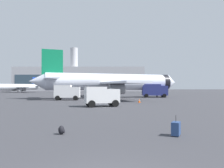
{
  "coord_description": "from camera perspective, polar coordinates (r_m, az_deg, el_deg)",
  "views": [
    {
      "loc": [
        0.15,
        -5.47,
        2.63
      ],
      "look_at": [
        -0.06,
        27.97,
        3.0
      ],
      "focal_mm": 35.95,
      "sensor_mm": 36.0,
      "label": 1
    }
  ],
  "objects": [
    {
      "name": "airplane_at_gate",
      "position": [
        52.02,
        -0.22,
        0.5
      ],
      "size": [
        34.58,
        31.66,
        10.5
      ],
      "color": "silver",
      "rests_on": "ground"
    },
    {
      "name": "airplane_taxiing",
      "position": [
        107.62,
        -22.91,
        -0.68
      ],
      "size": [
        19.04,
        20.71,
        7.03
      ],
      "color": "silver",
      "rests_on": "ground"
    },
    {
      "name": "service_truck",
      "position": [
        44.21,
        -11.37,
        -1.95
      ],
      "size": [
        4.91,
        2.75,
        2.9
      ],
      "color": "white",
      "rests_on": "ground"
    },
    {
      "name": "fuel_truck",
      "position": [
        54.99,
        10.72,
        -1.52
      ],
      "size": [
        6.1,
        2.95,
        3.2
      ],
      "color": "navy",
      "rests_on": "ground"
    },
    {
      "name": "cargo_van",
      "position": [
        29.42,
        -2.7,
        -2.93
      ],
      "size": [
        4.78,
        3.34,
        2.6
      ],
      "color": "white",
      "rests_on": "ground"
    },
    {
      "name": "safety_cone_near",
      "position": [
        33.19,
        0.69,
        -4.53
      ],
      "size": [
        0.44,
        0.44,
        0.76
      ],
      "color": "#F2590C",
      "rests_on": "ground"
    },
    {
      "name": "safety_cone_mid",
      "position": [
        37.03,
        6.96,
        -4.21
      ],
      "size": [
        0.44,
        0.44,
        0.64
      ],
      "color": "#F2590C",
      "rests_on": "ground"
    },
    {
      "name": "rolling_suitcase",
      "position": [
        12.62,
        15.94,
        -10.83
      ],
      "size": [
        0.64,
        0.75,
        1.1
      ],
      "color": "navy",
      "rests_on": "ground"
    },
    {
      "name": "traveller_backpack",
      "position": [
        12.86,
        -12.71,
        -11.36
      ],
      "size": [
        0.36,
        0.4,
        0.48
      ],
      "color": "black",
      "rests_on": "ground"
    },
    {
      "name": "terminal_building",
      "position": [
        134.3,
        -8.03,
        1.2
      ],
      "size": [
        73.25,
        20.36,
        25.57
      ],
      "color": "#B2B2B7",
      "rests_on": "ground"
    }
  ]
}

